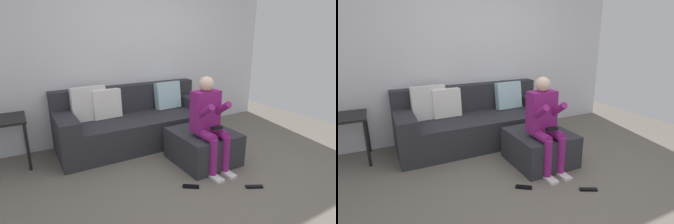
{
  "view_description": "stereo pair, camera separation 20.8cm",
  "coord_description": "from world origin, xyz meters",
  "views": [
    {
      "loc": [
        -1.75,
        -2.0,
        1.61
      ],
      "look_at": [
        0.01,
        1.03,
        0.59
      ],
      "focal_mm": 28.39,
      "sensor_mm": 36.0,
      "label": 1
    },
    {
      "loc": [
        -1.56,
        -2.1,
        1.61
      ],
      "look_at": [
        0.01,
        1.03,
        0.59
      ],
      "focal_mm": 28.39,
      "sensor_mm": 36.0,
      "label": 2
    }
  ],
  "objects": [
    {
      "name": "ground_plane",
      "position": [
        0.0,
        0.0,
        0.0
      ],
      "size": [
        6.67,
        6.67,
        0.0
      ],
      "primitive_type": "plane",
      "color": "#6B6359"
    },
    {
      "name": "remote_near_ottoman",
      "position": [
        0.35,
        -0.26,
        0.01
      ],
      "size": [
        0.19,
        0.13,
        0.02
      ],
      "primitive_type": "cube",
      "rotation": [
        0.0,
        0.0,
        -0.48
      ],
      "color": "black",
      "rests_on": "ground_plane"
    },
    {
      "name": "person_seated",
      "position": [
        0.2,
        0.38,
        0.64
      ],
      "size": [
        0.34,
        0.55,
        1.14
      ],
      "color": "#8C1E72",
      "rests_on": "ground_plane"
    },
    {
      "name": "wall_back",
      "position": [
        0.0,
        2.02,
        1.38
      ],
      "size": [
        5.13,
        0.1,
        2.76
      ],
      "primitive_type": "cube",
      "color": "silver",
      "rests_on": "ground_plane"
    },
    {
      "name": "ottoman",
      "position": [
        0.26,
        0.55,
        0.21
      ],
      "size": [
        0.74,
        0.78,
        0.41
      ],
      "primitive_type": "cube",
      "color": "#2D2D33",
      "rests_on": "ground_plane"
    },
    {
      "name": "couch_sectional",
      "position": [
        -0.26,
        1.58,
        0.33
      ],
      "size": [
        2.31,
        0.91,
        0.92
      ],
      "color": "#2D2D33",
      "rests_on": "ground_plane"
    },
    {
      "name": "side_table",
      "position": [
        -1.97,
        1.65,
        0.53
      ],
      "size": [
        0.53,
        0.55,
        0.63
      ],
      "color": "black",
      "rests_on": "ground_plane"
    },
    {
      "name": "remote_by_storage_bin",
      "position": [
        -0.25,
        0.09,
        0.01
      ],
      "size": [
        0.18,
        0.15,
        0.02
      ],
      "primitive_type": "cube",
      "rotation": [
        0.0,
        0.0,
        -0.63
      ],
      "color": "black",
      "rests_on": "ground_plane"
    }
  ]
}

